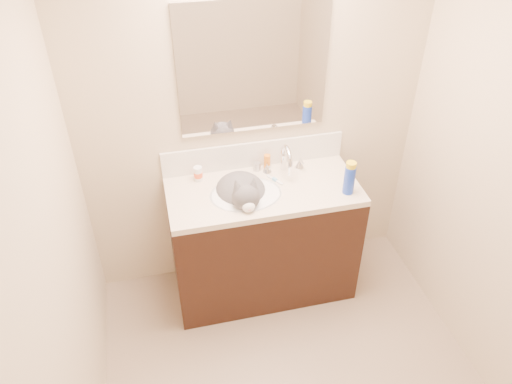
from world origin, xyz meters
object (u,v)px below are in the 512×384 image
vanity_cabinet (263,242)px  amber_bottle (267,162)px  faucet (286,162)px  pill_bottle (198,174)px  spray_can (349,180)px  silver_jar (257,167)px  cat (242,194)px  basin (246,203)px

vanity_cabinet → amber_bottle: amber_bottle is taller
amber_bottle → faucet: bearing=-34.7°
pill_bottle → amber_bottle: (0.46, 0.02, 0.00)m
vanity_cabinet → spray_can: spray_can is taller
faucet → amber_bottle: 0.13m
silver_jar → cat: bearing=-124.6°
vanity_cabinet → cat: bearing=-179.3°
amber_bottle → vanity_cabinet: bearing=-110.1°
faucet → vanity_cabinet: bearing=-142.7°
vanity_cabinet → basin: basin is taller
amber_bottle → spray_can: (0.42, -0.37, 0.04)m
cat → silver_jar: bearing=55.8°
faucet → silver_jar: bearing=157.0°
pill_bottle → spray_can: 0.94m
pill_bottle → silver_jar: (0.39, 0.02, -0.02)m
cat → vanity_cabinet: bearing=1.1°
basin → spray_can: 0.65m
silver_jar → amber_bottle: amber_bottle is taller
pill_bottle → spray_can: size_ratio=0.53×
vanity_cabinet → faucet: (0.18, 0.14, 0.54)m
amber_bottle → spray_can: spray_can is taller
cat → pill_bottle: 0.31m
vanity_cabinet → amber_bottle: 0.55m
basin → silver_jar: 0.29m
vanity_cabinet → faucet: faucet is taller
cat → amber_bottle: size_ratio=4.31×
vanity_cabinet → cat: cat is taller
basin → silver_jar: (0.13, 0.24, 0.10)m
basin → pill_bottle: (-0.26, 0.22, 0.12)m
vanity_cabinet → amber_bottle: (0.08, 0.21, 0.50)m
basin → faucet: 0.38m
pill_bottle → vanity_cabinet: bearing=-26.1°
faucet → spray_can: 0.43m
faucet → cat: faucet is taller
faucet → cat: 0.36m
silver_jar → spray_can: (0.49, -0.37, 0.06)m
vanity_cabinet → cat: size_ratio=2.64×
faucet → silver_jar: (-0.17, 0.07, -0.06)m
faucet → basin: bearing=-150.9°
vanity_cabinet → faucet: bearing=37.3°
faucet → spray_can: faucet is taller
silver_jar → amber_bottle: bearing=-0.7°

